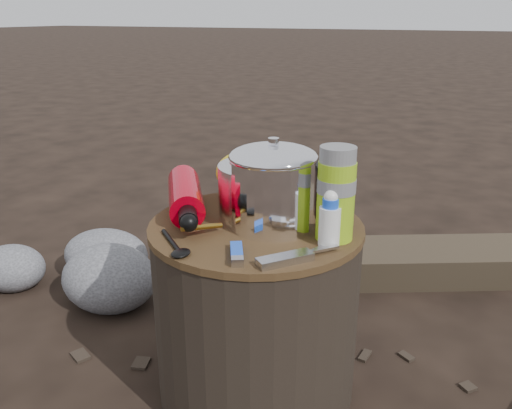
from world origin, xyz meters
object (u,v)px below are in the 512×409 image
at_px(stump, 256,309).
at_px(thermos, 336,194).
at_px(fuel_bottle, 185,195).
at_px(travel_mug, 321,189).
at_px(camping_pot, 273,185).

relative_size(stump, thermos, 2.45).
distance_m(fuel_bottle, thermos, 0.37).
height_order(stump, travel_mug, travel_mug).
height_order(camping_pot, fuel_bottle, camping_pot).
bearing_deg(stump, camping_pot, 13.17).
height_order(stump, thermos, thermos).
relative_size(thermos, travel_mug, 1.62).
bearing_deg(fuel_bottle, camping_pot, -34.15).
relative_size(camping_pot, fuel_bottle, 0.58).
bearing_deg(thermos, camping_pot, 176.63).
relative_size(camping_pot, thermos, 0.96).
relative_size(stump, camping_pot, 2.54).
bearing_deg(camping_pot, fuel_bottle, -179.24).
relative_size(fuel_bottle, thermos, 1.66).
distance_m(stump, camping_pot, 0.31).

